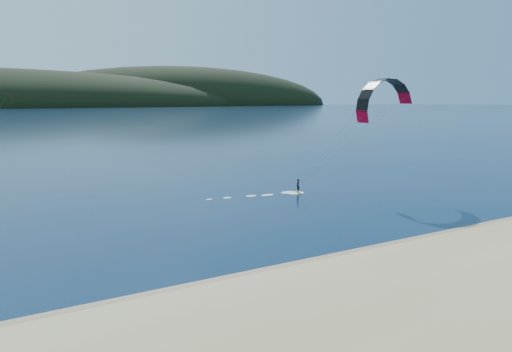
{
  "coord_description": "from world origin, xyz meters",
  "views": [
    {
      "loc": [
        -11.51,
        -16.44,
        10.23
      ],
      "look_at": [
        2.74,
        10.0,
        5.0
      ],
      "focal_mm": 30.71,
      "sensor_mm": 36.0,
      "label": 1
    }
  ],
  "objects": [
    {
      "name": "headland",
      "position": [
        0.63,
        745.28,
        0.0
      ],
      "size": [
        1200.0,
        310.0,
        140.0
      ],
      "color": "black",
      "rests_on": "ground"
    },
    {
      "name": "kitesurfer_far",
      "position": [
        -16.15,
        197.31,
        10.22
      ],
      "size": [
        9.32,
        6.57,
        13.08
      ],
      "color": "yellow",
      "rests_on": "ground"
    },
    {
      "name": "ground",
      "position": [
        0.0,
        0.0,
        0.0
      ],
      "size": [
        1800.0,
        1800.0,
        0.0
      ],
      "primitive_type": "plane",
      "color": "#08203B",
      "rests_on": "ground"
    },
    {
      "name": "kitesurfer_near",
      "position": [
        23.52,
        19.97,
        8.78
      ],
      "size": [
        23.28,
        6.48,
        12.97
      ],
      "color": "yellow",
      "rests_on": "ground"
    },
    {
      "name": "wet_sand",
      "position": [
        0.0,
        4.5,
        0.05
      ],
      "size": [
        220.0,
        2.5,
        0.1
      ],
      "color": "#8F7953",
      "rests_on": "ground"
    }
  ]
}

